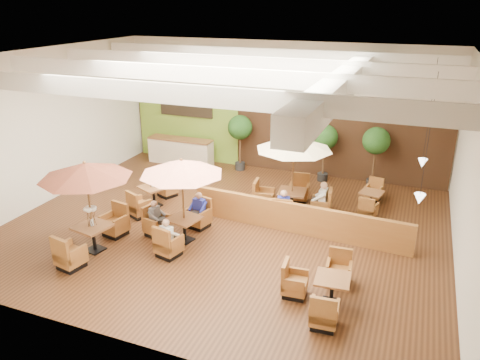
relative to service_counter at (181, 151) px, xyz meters
The scene contains 17 objects.
room 6.78m from the service_counter, 39.88° to the right, with size 14.04×14.00×5.52m.
service_counter is the anchor object (origin of this frame).
booth_divider 8.19m from the service_counter, 35.07° to the right, with size 7.22×0.18×1.00m, color brown.
table_0 8.29m from the service_counter, 80.37° to the right, with size 2.63×2.88×2.84m.
table_1 7.52m from the service_counter, 61.53° to the right, with size 2.65×2.77×2.72m.
table_2 7.09m from the service_counter, 28.25° to the right, with size 2.83×2.83×2.83m.
table_3 4.74m from the service_counter, 73.78° to the right, with size 1.14×2.76×1.54m.
table_4 11.51m from the service_counter, 44.53° to the right, with size 1.72×2.53×0.94m.
table_5 8.93m from the service_counter, 12.77° to the right, with size 0.89×2.34×0.84m.
topiary_0 3.09m from the service_counter, ahead, with size 1.05×1.05×2.45m.
topiary_1 6.61m from the service_counter, ahead, with size 1.03×1.03×2.38m.
topiary_2 8.59m from the service_counter, ahead, with size 1.06×1.06×2.47m.
diner_0 8.32m from the service_counter, 64.39° to the right, with size 0.41×0.37×0.74m.
diner_1 6.58m from the service_counter, 56.86° to the right, with size 0.39×0.33×0.77m.
diner_2 7.01m from the service_counter, 68.23° to the right, with size 0.30×0.37×0.73m.
diner_3 7.52m from the service_counter, 35.24° to the right, with size 0.44×0.38×0.82m.
diner_4 7.90m from the service_counter, 24.68° to the right, with size 0.34×0.42×0.86m.
Camera 1 is at (5.52, -12.84, 7.06)m, focal length 35.00 mm.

